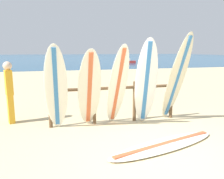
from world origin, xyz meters
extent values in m
plane|color=#D3BC8C|center=(0.00, 0.00, 0.00)|extent=(120.00, 120.00, 0.00)
cube|color=#1E5984|center=(0.00, 58.00, 0.00)|extent=(120.00, 80.00, 0.01)
cylinder|color=brown|center=(-1.99, 2.25, 0.54)|extent=(0.09, 0.09, 1.08)
cylinder|color=brown|center=(-0.89, 2.25, 0.54)|extent=(0.09, 0.09, 1.08)
cylinder|color=brown|center=(0.22, 2.25, 0.54)|extent=(0.09, 0.09, 1.08)
cylinder|color=brown|center=(1.33, 2.25, 0.54)|extent=(0.09, 0.09, 1.08)
cylinder|color=brown|center=(-0.33, 2.25, 0.93)|extent=(3.42, 0.08, 0.08)
ellipsoid|color=white|center=(-1.83, 1.97, 1.03)|extent=(0.56, 0.67, 2.07)
cube|color=#3372B2|center=(-1.83, 1.97, 1.03)|extent=(0.12, 0.62, 1.90)
ellipsoid|color=silver|center=(-1.05, 1.94, 0.98)|extent=(0.56, 0.85, 1.96)
cube|color=#CC5933|center=(-1.05, 1.94, 0.98)|extent=(0.11, 0.80, 1.81)
ellipsoid|color=white|center=(-0.36, 1.90, 1.03)|extent=(0.55, 1.01, 2.06)
cube|color=#CC5933|center=(-0.36, 1.90, 1.03)|extent=(0.16, 0.91, 1.91)
ellipsoid|color=white|center=(0.38, 1.88, 1.11)|extent=(0.63, 0.67, 2.22)
cube|color=#3372B2|center=(0.38, 1.88, 1.11)|extent=(0.17, 0.58, 2.04)
ellipsoid|color=beige|center=(1.25, 1.89, 1.18)|extent=(0.64, 1.03, 2.36)
cube|color=#3372B2|center=(1.25, 1.89, 1.18)|extent=(0.22, 0.90, 2.18)
ellipsoid|color=white|center=(0.25, 0.52, 0.04)|extent=(2.70, 1.28, 0.07)
cube|color=#CC5933|center=(0.25, 0.52, 0.04)|extent=(2.37, 0.78, 0.08)
cube|color=gold|center=(-3.00, 2.87, 0.38)|extent=(0.20, 0.25, 0.76)
cube|color=gold|center=(-3.00, 2.87, 1.09)|extent=(0.24, 0.30, 0.64)
sphere|color=beige|center=(-3.00, 2.87, 1.52)|extent=(0.22, 0.22, 0.22)
cube|color=#B22D28|center=(8.52, 27.94, 0.18)|extent=(2.56, 1.26, 0.35)
cube|color=silver|center=(8.52, 27.94, 0.54)|extent=(0.98, 0.69, 0.36)
camera|label=1|loc=(-1.85, -3.30, 1.92)|focal=35.76mm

